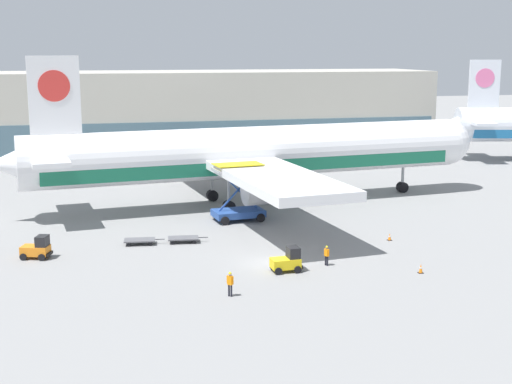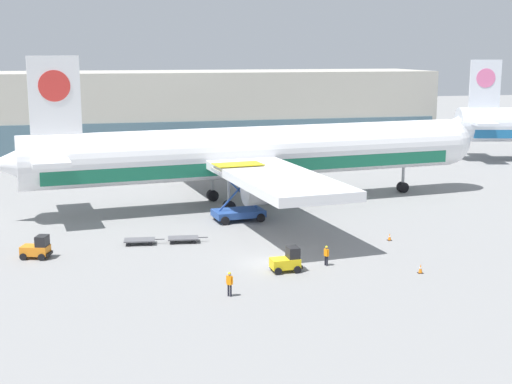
{
  "view_description": "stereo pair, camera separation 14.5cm",
  "coord_description": "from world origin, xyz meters",
  "px_view_note": "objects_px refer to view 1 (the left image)",
  "views": [
    {
      "loc": [
        -14.35,
        -55.56,
        17.52
      ],
      "look_at": [
        1.22,
        10.49,
        4.0
      ],
      "focal_mm": 50.0,
      "sensor_mm": 36.0,
      "label": 1
    },
    {
      "loc": [
        -14.21,
        -55.59,
        17.52
      ],
      "look_at": [
        1.22,
        10.49,
        4.0
      ],
      "focal_mm": 50.0,
      "sensor_mm": 36.0,
      "label": 2
    }
  ],
  "objects_px": {
    "baggage_tug_foreground": "(288,261)",
    "ground_crew_near": "(327,254)",
    "baggage_dolly_lead": "(140,240)",
    "traffic_cone_near": "(390,237)",
    "scissor_lift_loader": "(238,199)",
    "airplane_main": "(248,154)",
    "baggage_tug_mid": "(37,248)",
    "ground_crew_far": "(230,282)",
    "traffic_cone_far": "(421,269)",
    "baggage_dolly_second": "(184,238)"
  },
  "relations": [
    {
      "from": "baggage_tug_foreground",
      "to": "ground_crew_near",
      "type": "bearing_deg",
      "value": 9.84
    },
    {
      "from": "baggage_dolly_lead",
      "to": "traffic_cone_near",
      "type": "xyz_separation_m",
      "value": [
        22.95,
        -3.94,
        -0.06
      ]
    },
    {
      "from": "baggage_tug_foreground",
      "to": "ground_crew_near",
      "type": "height_order",
      "value": "baggage_tug_foreground"
    },
    {
      "from": "scissor_lift_loader",
      "to": "ground_crew_near",
      "type": "bearing_deg",
      "value": -84.3
    },
    {
      "from": "airplane_main",
      "to": "baggage_tug_foreground",
      "type": "relative_size",
      "value": 23.07
    },
    {
      "from": "scissor_lift_loader",
      "to": "baggage_tug_foreground",
      "type": "distance_m",
      "value": 18.13
    },
    {
      "from": "airplane_main",
      "to": "baggage_tug_foreground",
      "type": "height_order",
      "value": "airplane_main"
    },
    {
      "from": "airplane_main",
      "to": "baggage_tug_mid",
      "type": "relative_size",
      "value": 21.08
    },
    {
      "from": "baggage_tug_foreground",
      "to": "traffic_cone_near",
      "type": "relative_size",
      "value": 3.69
    },
    {
      "from": "ground_crew_near",
      "to": "scissor_lift_loader",
      "type": "bearing_deg",
      "value": -15.86
    },
    {
      "from": "airplane_main",
      "to": "baggage_tug_foreground",
      "type": "distance_m",
      "value": 26.28
    },
    {
      "from": "baggage_dolly_lead",
      "to": "ground_crew_far",
      "type": "bearing_deg",
      "value": -65.16
    },
    {
      "from": "baggage_tug_foreground",
      "to": "baggage_tug_mid",
      "type": "bearing_deg",
      "value": 154.61
    },
    {
      "from": "baggage_tug_foreground",
      "to": "baggage_tug_mid",
      "type": "xyz_separation_m",
      "value": [
        -19.87,
        8.46,
        0.0
      ]
    },
    {
      "from": "baggage_tug_mid",
      "to": "traffic_cone_far",
      "type": "xyz_separation_m",
      "value": [
        30.13,
        -11.38,
        -0.5
      ]
    },
    {
      "from": "airplane_main",
      "to": "baggage_dolly_second",
      "type": "distance_m",
      "value": 18.57
    },
    {
      "from": "baggage_dolly_lead",
      "to": "ground_crew_far",
      "type": "height_order",
      "value": "ground_crew_far"
    },
    {
      "from": "baggage_tug_mid",
      "to": "baggage_dolly_second",
      "type": "xyz_separation_m",
      "value": [
        12.86,
        2.23,
        -0.49
      ]
    },
    {
      "from": "baggage_dolly_second",
      "to": "traffic_cone_near",
      "type": "relative_size",
      "value": 5.53
    },
    {
      "from": "baggage_dolly_lead",
      "to": "ground_crew_near",
      "type": "relative_size",
      "value": 2.22
    },
    {
      "from": "baggage_dolly_second",
      "to": "ground_crew_near",
      "type": "distance_m",
      "value": 14.52
    },
    {
      "from": "ground_crew_near",
      "to": "airplane_main",
      "type": "bearing_deg",
      "value": -25.88
    },
    {
      "from": "baggage_tug_mid",
      "to": "baggage_dolly_lead",
      "type": "xyz_separation_m",
      "value": [
        8.85,
        2.47,
        -0.49
      ]
    },
    {
      "from": "scissor_lift_loader",
      "to": "baggage_tug_foreground",
      "type": "xyz_separation_m",
      "value": [
        0.27,
        -18.08,
        -1.37
      ]
    },
    {
      "from": "baggage_tug_mid",
      "to": "ground_crew_far",
      "type": "relative_size",
      "value": 1.49
    },
    {
      "from": "scissor_lift_loader",
      "to": "traffic_cone_far",
      "type": "height_order",
      "value": "scissor_lift_loader"
    },
    {
      "from": "scissor_lift_loader",
      "to": "baggage_dolly_second",
      "type": "bearing_deg",
      "value": -139.2
    },
    {
      "from": "airplane_main",
      "to": "ground_crew_near",
      "type": "height_order",
      "value": "airplane_main"
    },
    {
      "from": "baggage_dolly_lead",
      "to": "ground_crew_far",
      "type": "distance_m",
      "value": 16.63
    },
    {
      "from": "baggage_tug_foreground",
      "to": "traffic_cone_far",
      "type": "distance_m",
      "value": 10.68
    },
    {
      "from": "baggage_tug_foreground",
      "to": "airplane_main",
      "type": "bearing_deg",
      "value": 82.12
    },
    {
      "from": "baggage_tug_mid",
      "to": "baggage_dolly_second",
      "type": "height_order",
      "value": "baggage_tug_mid"
    },
    {
      "from": "airplane_main",
      "to": "traffic_cone_near",
      "type": "bearing_deg",
      "value": -70.03
    },
    {
      "from": "baggage_tug_mid",
      "to": "ground_crew_far",
      "type": "xyz_separation_m",
      "value": [
        14.2,
        -13.26,
        0.22
      ]
    },
    {
      "from": "ground_crew_far",
      "to": "traffic_cone_near",
      "type": "bearing_deg",
      "value": 75.63
    },
    {
      "from": "airplane_main",
      "to": "ground_crew_near",
      "type": "distance_m",
      "value": 25.4
    },
    {
      "from": "ground_crew_far",
      "to": "traffic_cone_far",
      "type": "bearing_deg",
      "value": 48.55
    },
    {
      "from": "traffic_cone_near",
      "to": "baggage_dolly_second",
      "type": "bearing_deg",
      "value": 168.94
    },
    {
      "from": "airplane_main",
      "to": "ground_crew_far",
      "type": "bearing_deg",
      "value": -111.8
    },
    {
      "from": "baggage_tug_mid",
      "to": "ground_crew_near",
      "type": "relative_size",
      "value": 1.62
    },
    {
      "from": "airplane_main",
      "to": "baggage_tug_mid",
      "type": "distance_m",
      "value": 28.66
    },
    {
      "from": "scissor_lift_loader",
      "to": "baggage_tug_mid",
      "type": "xyz_separation_m",
      "value": [
        -19.61,
        -9.62,
        -1.37
      ]
    },
    {
      "from": "traffic_cone_far",
      "to": "ground_crew_far",
      "type": "bearing_deg",
      "value": -173.25
    },
    {
      "from": "scissor_lift_loader",
      "to": "ground_crew_far",
      "type": "relative_size",
      "value": 3.25
    },
    {
      "from": "baggage_tug_mid",
      "to": "ground_crew_far",
      "type": "distance_m",
      "value": 19.43
    },
    {
      "from": "baggage_dolly_second",
      "to": "ground_crew_near",
      "type": "relative_size",
      "value": 2.22
    },
    {
      "from": "scissor_lift_loader",
      "to": "ground_crew_near",
      "type": "xyz_separation_m",
      "value": [
        3.84,
        -17.31,
        -1.26
      ]
    },
    {
      "from": "scissor_lift_loader",
      "to": "baggage_tug_mid",
      "type": "distance_m",
      "value": 21.88
    },
    {
      "from": "ground_crew_far",
      "to": "traffic_cone_far",
      "type": "distance_m",
      "value": 16.06
    },
    {
      "from": "ground_crew_far",
      "to": "airplane_main",
      "type": "bearing_deg",
      "value": 116.82
    }
  ]
}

